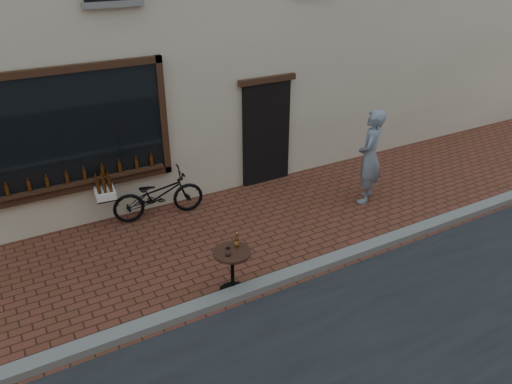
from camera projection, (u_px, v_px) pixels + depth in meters
ground at (273, 294)px, 7.55m from camera, size 90.00×90.00×0.00m
kerb at (266, 283)px, 7.68m from camera, size 90.00×0.25×0.12m
cargo_bicycle at (156, 195)px, 9.44m from camera, size 2.04×0.79×0.97m
bistro_table at (232, 263)px, 7.37m from camera, size 0.57×0.57×0.97m
pedestrian at (370, 157)px, 9.82m from camera, size 0.84×0.79×1.92m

